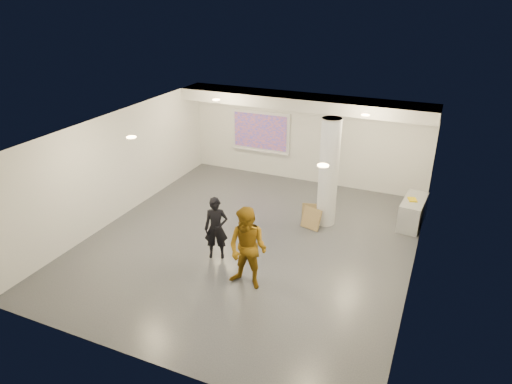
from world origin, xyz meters
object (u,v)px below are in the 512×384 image
at_px(column, 328,173).
at_px(projection_screen, 260,132).
at_px(woman, 216,228).
at_px(man, 248,249).
at_px(credenza, 413,212).

distance_m(column, projection_screen, 4.08).
xyz_separation_m(woman, man, (1.18, -0.78, 0.16)).
distance_m(credenza, woman, 5.51).
bearing_deg(column, man, -102.20).
distance_m(column, man, 3.66).
distance_m(projection_screen, credenza, 5.74).
xyz_separation_m(column, woman, (-1.95, -2.75, -0.72)).
bearing_deg(projection_screen, woman, -77.96).
bearing_deg(woman, projection_screen, 79.38).
bearing_deg(man, projection_screen, 114.56).
xyz_separation_m(projection_screen, credenza, (5.32, -1.82, -1.14)).
relative_size(woman, man, 0.83).
distance_m(column, woman, 3.45).
relative_size(column, man, 1.60).
bearing_deg(projection_screen, column, -40.56).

